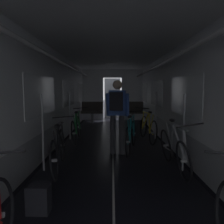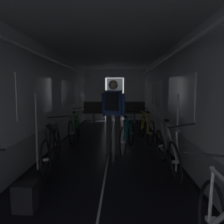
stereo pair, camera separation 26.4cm
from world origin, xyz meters
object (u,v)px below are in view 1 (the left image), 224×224
bicycle_black (58,149)px  bicycle_teal_in_aisle (130,135)px  person_cyclist_aisle (117,110)px  backpack_on_floor (38,199)px  bench_seat_far_left (92,110)px  bicycle_silver (173,150)px  bicycle_green (76,128)px  bench_seat_far_right (132,110)px  bicycle_yellow (147,128)px

bicycle_black → bicycle_teal_in_aisle: 1.92m
person_cyclist_aisle → bicycle_teal_in_aisle: (0.34, 0.26, -0.63)m
person_cyclist_aisle → backpack_on_floor: size_ratio=4.96×
bicycle_black → backpack_on_floor: bicycle_black is taller
bench_seat_far_left → bicycle_silver: 6.28m
bicycle_green → bicycle_black: bearing=-89.3°
bench_seat_far_left → bicycle_silver: (2.02, -5.94, -0.19)m
bicycle_black → bicycle_teal_in_aisle: size_ratio=1.02×
backpack_on_floor → bicycle_silver: bearing=35.8°
bench_seat_far_right → bicycle_teal_in_aisle: size_ratio=0.59×
bicycle_teal_in_aisle → bench_seat_far_right: bearing=84.3°
bench_seat_far_left → bicycle_black: bench_seat_far_left is taller
bicycle_black → person_cyclist_aisle: 1.62m
person_cyclist_aisle → bicycle_silver: bearing=-44.9°
bench_seat_far_left → bench_seat_far_right: size_ratio=1.00×
bicycle_silver → backpack_on_floor: bicycle_silver is taller
bicycle_yellow → backpack_on_floor: bearing=-116.7°
bicycle_yellow → bicycle_teal_in_aisle: bicycle_yellow is taller
person_cyclist_aisle → backpack_on_floor: bearing=-112.0°
bicycle_silver → bench_seat_far_left: bearing=108.8°
bench_seat_far_right → bicycle_green: bearing=-117.8°
bench_seat_far_right → bicycle_teal_in_aisle: (-0.46, -4.66, -0.18)m
person_cyclist_aisle → bicycle_teal_in_aisle: person_cyclist_aisle is taller
bicycle_silver → person_cyclist_aisle: bearing=135.1°
bicycle_yellow → bicycle_green: size_ratio=1.00×
bicycle_black → backpack_on_floor: (0.10, -1.46, -0.21)m
bench_seat_far_left → person_cyclist_aisle: person_cyclist_aisle is taller
bicycle_green → bicycle_teal_in_aisle: bearing=-34.4°
bicycle_yellow → person_cyclist_aisle: bearing=-124.4°
bicycle_black → backpack_on_floor: 1.48m
bicycle_silver → backpack_on_floor: size_ratio=4.98×
person_cyclist_aisle → bench_seat_far_left: bearing=101.5°
bench_seat_far_right → backpack_on_floor: bearing=-103.7°
bench_seat_far_right → bicycle_silver: size_ratio=0.58×
bench_seat_far_right → person_cyclist_aisle: (-0.80, -4.93, 0.45)m
bench_seat_far_left → bicycle_silver: size_ratio=0.58×
bicycle_silver → bicycle_black: size_ratio=1.00×
bicycle_teal_in_aisle → backpack_on_floor: bearing=-116.1°
bicycle_silver → bicycle_teal_in_aisle: size_ratio=1.02×
person_cyclist_aisle → bicycle_green: bearing=131.6°
bench_seat_far_left → bicycle_green: (-0.13, -3.66, -0.19)m
bicycle_green → bicycle_teal_in_aisle: bicycle_green is taller
bench_seat_far_right → person_cyclist_aisle: 5.01m
person_cyclist_aisle → bicycle_teal_in_aisle: 0.76m
bench_seat_far_right → person_cyclist_aisle: bearing=-99.2°
bicycle_yellow → person_cyclist_aisle: size_ratio=1.00×
bicycle_green → bicycle_silver: bicycle_silver is taller
bicycle_yellow → bicycle_teal_in_aisle: 1.21m
bench_seat_far_right → bicycle_yellow: bench_seat_far_right is taller
bench_seat_far_left → person_cyclist_aisle: size_ratio=0.58×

